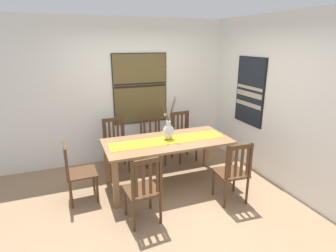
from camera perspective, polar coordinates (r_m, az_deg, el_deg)
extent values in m
cube|color=#8E7051|center=(4.21, 0.62, -15.52)|extent=(6.40, 6.40, 0.03)
cube|color=silver|center=(5.39, -6.73, 7.36)|extent=(6.40, 0.12, 2.70)
cube|color=silver|center=(4.66, 22.50, 4.61)|extent=(0.12, 6.40, 2.70)
cube|color=#8E6642|center=(4.35, -0.09, -3.24)|extent=(2.01, 0.93, 0.03)
cube|color=#8E6642|center=(3.95, -10.89, -11.87)|extent=(0.08, 0.08, 0.72)
cube|color=#8E6642|center=(4.59, 12.63, -7.71)|extent=(0.08, 0.08, 0.72)
cube|color=#8E6642|center=(4.63, -12.67, -7.45)|extent=(0.08, 0.08, 0.72)
cube|color=#8E6642|center=(5.18, 7.98, -4.46)|extent=(0.08, 0.08, 0.72)
cube|color=gold|center=(4.35, -0.09, -2.99)|extent=(1.85, 0.36, 0.01)
ellipsoid|color=silver|center=(4.34, 0.09, -1.31)|extent=(0.19, 0.16, 0.25)
cylinder|color=silver|center=(4.30, 0.09, 0.58)|extent=(0.07, 0.07, 0.07)
cylinder|color=brown|center=(4.23, -0.68, 3.34)|extent=(0.12, 0.04, 0.36)
cylinder|color=brown|center=(4.31, 0.63, 3.16)|extent=(0.13, 0.10, 0.31)
cylinder|color=brown|center=(4.24, 0.86, 3.35)|extent=(0.12, 0.05, 0.36)
cylinder|color=brown|center=(4.19, -0.74, 3.16)|extent=(0.16, 0.07, 0.36)
cylinder|color=brown|center=(4.28, -0.45, 4.19)|extent=(0.04, 0.13, 0.46)
cylinder|color=brown|center=(4.23, 0.76, 3.59)|extent=(0.10, 0.06, 0.40)
sphere|color=#E5CC4C|center=(4.28, -0.54, 2.41)|extent=(0.05, 0.05, 0.05)
cube|color=#4C301C|center=(5.01, -10.71, -4.50)|extent=(0.42, 0.42, 0.03)
cylinder|color=#4C301C|center=(4.97, -8.10, -7.36)|extent=(0.04, 0.04, 0.42)
cylinder|color=#4C301C|center=(4.91, -12.22, -7.92)|extent=(0.04, 0.04, 0.42)
cylinder|color=#4C301C|center=(5.29, -9.04, -5.83)|extent=(0.04, 0.04, 0.42)
cylinder|color=#4C301C|center=(5.23, -12.91, -6.33)|extent=(0.04, 0.04, 0.42)
cube|color=#4C301C|center=(5.13, -9.32, -0.80)|extent=(0.04, 0.04, 0.50)
cube|color=#4C301C|center=(5.07, -13.29, -1.26)|extent=(0.04, 0.04, 0.50)
cube|color=#4C301C|center=(5.03, -11.44, 1.33)|extent=(0.38, 0.04, 0.06)
cube|color=#4C301C|center=(5.13, -9.62, -1.00)|extent=(0.04, 0.02, 0.41)
cube|color=#4C301C|center=(5.12, -10.45, -1.09)|extent=(0.04, 0.02, 0.41)
cube|color=#4C301C|center=(5.10, -11.28, -1.19)|extent=(0.04, 0.02, 0.41)
cube|color=#4C301C|center=(5.09, -12.12, -1.29)|extent=(0.04, 0.02, 0.41)
cube|color=#4C301C|center=(5.08, -12.96, -1.38)|extent=(0.04, 0.02, 0.41)
cube|color=#4C301C|center=(3.62, -5.43, -13.20)|extent=(0.45, 0.45, 0.03)
cylinder|color=#4C301C|center=(3.84, -8.91, -15.33)|extent=(0.04, 0.04, 0.42)
cylinder|color=#4C301C|center=(3.93, -3.73, -14.26)|extent=(0.04, 0.04, 0.42)
cylinder|color=#4C301C|center=(3.55, -7.15, -18.24)|extent=(0.04, 0.04, 0.42)
cylinder|color=#4C301C|center=(3.65, -1.55, -16.96)|extent=(0.04, 0.04, 0.42)
cube|color=#4C301C|center=(3.29, -7.41, -11.40)|extent=(0.04, 0.04, 0.50)
cube|color=#4C301C|center=(3.40, -1.54, -10.24)|extent=(0.04, 0.04, 0.50)
cube|color=#4C301C|center=(3.24, -4.51, -7.38)|extent=(0.38, 0.06, 0.06)
cube|color=#4C301C|center=(3.30, -6.67, -11.49)|extent=(0.04, 0.02, 0.41)
cube|color=#4C301C|center=(3.33, -5.16, -11.20)|extent=(0.04, 0.02, 0.41)
cube|color=#4C301C|center=(3.36, -3.68, -10.90)|extent=(0.04, 0.02, 0.41)
cube|color=#4C301C|center=(3.39, -2.22, -10.60)|extent=(0.04, 0.02, 0.41)
cube|color=#4C301C|center=(5.20, -3.12, -3.39)|extent=(0.43, 0.43, 0.03)
cylinder|color=#4C301C|center=(5.18, -0.57, -6.13)|extent=(0.04, 0.04, 0.42)
cylinder|color=#4C301C|center=(5.08, -4.42, -6.67)|extent=(0.04, 0.04, 0.42)
cylinder|color=#4C301C|center=(5.49, -1.83, -4.72)|extent=(0.04, 0.04, 0.42)
cylinder|color=#4C301C|center=(5.40, -5.48, -5.20)|extent=(0.04, 0.04, 0.42)
cube|color=#4C301C|center=(5.35, -1.92, -0.11)|extent=(0.04, 0.04, 0.45)
cube|color=#4C301C|center=(5.25, -5.65, -0.51)|extent=(0.04, 0.04, 0.45)
cube|color=#4C301C|center=(5.24, -3.81, 1.71)|extent=(0.38, 0.04, 0.06)
cube|color=#4C301C|center=(5.33, -2.59, -0.34)|extent=(0.04, 0.02, 0.36)
cube|color=#4C301C|center=(5.30, -3.76, -0.47)|extent=(0.04, 0.02, 0.36)
cube|color=#4C301C|center=(5.27, -4.95, -0.60)|extent=(0.04, 0.02, 0.36)
cube|color=#4C301C|center=(5.38, 3.40, -2.69)|extent=(0.45, 0.45, 0.03)
cylinder|color=#4C301C|center=(5.40, 5.96, -5.21)|extent=(0.04, 0.04, 0.42)
cylinder|color=#4C301C|center=(5.23, 2.58, -5.89)|extent=(0.04, 0.04, 0.42)
cylinder|color=#4C301C|center=(5.68, 4.07, -3.98)|extent=(0.04, 0.04, 0.42)
cylinder|color=#4C301C|center=(5.53, 0.81, -4.57)|extent=(0.04, 0.04, 0.42)
cube|color=#4C301C|center=(5.54, 4.12, 0.73)|extent=(0.04, 0.04, 0.50)
cube|color=#4C301C|center=(5.37, 0.79, 0.26)|extent=(0.04, 0.04, 0.50)
cube|color=#4C301C|center=(5.39, 2.51, 2.71)|extent=(0.38, 0.06, 0.06)
cube|color=#4C301C|center=(5.52, 3.73, 0.52)|extent=(0.04, 0.02, 0.41)
cube|color=#4C301C|center=(5.48, 2.90, 0.40)|extent=(0.04, 0.02, 0.41)
cube|color=#4C301C|center=(5.44, 2.05, 0.28)|extent=(0.04, 0.02, 0.41)
cube|color=#4C301C|center=(5.40, 1.20, 0.16)|extent=(0.04, 0.02, 0.41)
cube|color=#4C301C|center=(4.13, 12.98, -9.52)|extent=(0.45, 0.45, 0.03)
cylinder|color=#4C301C|center=(4.30, 9.45, -11.57)|extent=(0.04, 0.04, 0.42)
cylinder|color=#4C301C|center=(4.46, 13.69, -10.74)|extent=(0.04, 0.04, 0.42)
cylinder|color=#4C301C|center=(4.02, 11.76, -13.86)|extent=(0.04, 0.04, 0.42)
cylinder|color=#4C301C|center=(4.19, 16.21, -12.86)|extent=(0.04, 0.04, 0.42)
cube|color=#4C301C|center=(3.79, 12.28, -7.65)|extent=(0.04, 0.04, 0.50)
cube|color=#4C301C|center=(3.97, 16.87, -6.85)|extent=(0.04, 0.04, 0.50)
cube|color=#4C301C|center=(3.79, 14.87, -4.24)|extent=(0.38, 0.06, 0.06)
cube|color=#4C301C|center=(3.82, 12.83, -7.75)|extent=(0.04, 0.02, 0.41)
cube|color=#4C301C|center=(3.86, 14.02, -7.55)|extent=(0.04, 0.02, 0.41)
cube|color=#4C301C|center=(3.91, 15.19, -7.34)|extent=(0.04, 0.02, 0.41)
cube|color=#4C301C|center=(3.95, 16.32, -7.14)|extent=(0.04, 0.02, 0.41)
cube|color=#4C301C|center=(4.22, -17.63, -9.32)|extent=(0.43, 0.43, 0.03)
cylinder|color=#4C301C|center=(4.50, -15.31, -10.60)|extent=(0.04, 0.04, 0.42)
cylinder|color=#4C301C|center=(4.18, -14.56, -12.78)|extent=(0.04, 0.04, 0.42)
cylinder|color=#4C301C|center=(4.48, -19.95, -11.20)|extent=(0.04, 0.04, 0.42)
cylinder|color=#4C301C|center=(4.16, -19.59, -13.45)|extent=(0.04, 0.04, 0.42)
cube|color=#4C301C|center=(4.28, -20.71, -5.72)|extent=(0.04, 0.04, 0.46)
cube|color=#4C301C|center=(3.95, -20.41, -7.64)|extent=(0.04, 0.04, 0.46)
cube|color=#4C301C|center=(4.04, -20.86, -4.07)|extent=(0.05, 0.38, 0.06)
cube|color=#4C301C|center=(4.25, -20.66, -6.12)|extent=(0.02, 0.04, 0.37)
cube|color=#4C301C|center=(4.16, -20.58, -6.59)|extent=(0.02, 0.04, 0.37)
cube|color=#4C301C|center=(4.08, -20.51, -7.08)|extent=(0.02, 0.04, 0.37)
cube|color=#4C301C|center=(4.00, -20.42, -7.59)|extent=(0.02, 0.04, 0.37)
cube|color=black|center=(5.34, -5.83, 7.76)|extent=(1.06, 0.04, 1.35)
cube|color=brown|center=(5.32, -5.76, 7.72)|extent=(1.03, 0.01, 1.32)
cube|color=black|center=(5.31, -5.76, 8.28)|extent=(1.00, 0.00, 0.04)
cube|color=black|center=(5.30, -5.78, 8.79)|extent=(1.00, 0.00, 0.03)
cube|color=black|center=(5.12, 16.83, 6.98)|extent=(0.04, 0.76, 1.20)
cube|color=black|center=(5.11, 16.63, 6.98)|extent=(0.01, 0.73, 1.17)
cube|color=#B2A893|center=(5.10, 16.65, 7.68)|extent=(0.00, 0.70, 0.05)
cube|color=#B2A893|center=(5.15, 16.37, 4.38)|extent=(0.00, 0.70, 0.07)
cube|color=#B2A893|center=(5.12, 16.54, 6.40)|extent=(0.00, 0.70, 0.09)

